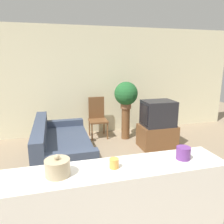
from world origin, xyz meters
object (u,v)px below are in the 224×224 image
(wooden_chair, at_px, (97,116))
(potted_plant, at_px, (126,94))
(couch, at_px, (61,150))
(television, at_px, (158,113))
(decorative_bowl, at_px, (57,167))

(wooden_chair, bearing_deg, potted_plant, -27.67)
(couch, height_order, potted_plant, potted_plant)
(couch, distance_m, potted_plant, 2.04)
(couch, xyz_separation_m, television, (2.08, 0.31, 0.48))
(wooden_chair, bearing_deg, couch, -125.43)
(couch, bearing_deg, decorative_bowl, -91.96)
(potted_plant, xyz_separation_m, decorative_bowl, (-1.66, -3.15, -0.07))
(television, bearing_deg, wooden_chair, 137.98)
(potted_plant, bearing_deg, couch, -147.66)
(couch, height_order, decorative_bowl, decorative_bowl)
(decorative_bowl, bearing_deg, couch, 88.04)
(couch, distance_m, decorative_bowl, 2.28)
(television, height_order, decorative_bowl, decorative_bowl)
(couch, bearing_deg, potted_plant, 32.34)
(wooden_chair, height_order, decorative_bowl, decorative_bowl)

